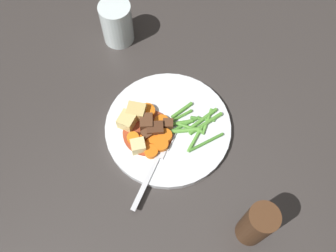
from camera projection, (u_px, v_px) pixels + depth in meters
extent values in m
plane|color=#383330|center=(168.00, 129.00, 0.78)|extent=(3.00, 3.00, 0.00)
cylinder|color=white|center=(168.00, 128.00, 0.77)|extent=(0.26, 0.26, 0.02)
cylinder|color=#93381E|center=(148.00, 132.00, 0.75)|extent=(0.10, 0.10, 0.00)
cylinder|color=orange|center=(155.00, 137.00, 0.75)|extent=(0.05, 0.05, 0.01)
cylinder|color=orange|center=(165.00, 136.00, 0.74)|extent=(0.03, 0.03, 0.01)
cylinder|color=orange|center=(162.00, 122.00, 0.76)|extent=(0.04, 0.04, 0.01)
cylinder|color=orange|center=(161.00, 145.00, 0.74)|extent=(0.04, 0.04, 0.01)
cylinder|color=orange|center=(144.00, 143.00, 0.74)|extent=(0.04, 0.04, 0.01)
cylinder|color=orange|center=(147.00, 112.00, 0.77)|extent=(0.05, 0.05, 0.01)
cylinder|color=orange|center=(151.00, 152.00, 0.73)|extent=(0.03, 0.03, 0.01)
cylinder|color=orange|center=(133.00, 138.00, 0.74)|extent=(0.03, 0.03, 0.01)
cube|color=#EAD68C|center=(138.00, 146.00, 0.73)|extent=(0.03, 0.03, 0.02)
cube|color=#DBBC6B|center=(136.00, 112.00, 0.76)|extent=(0.05, 0.04, 0.03)
cube|color=#E5CC7A|center=(127.00, 121.00, 0.75)|extent=(0.05, 0.05, 0.03)
cube|color=#56331E|center=(148.00, 134.00, 0.74)|extent=(0.03, 0.03, 0.02)
cube|color=#4C2B19|center=(155.00, 129.00, 0.75)|extent=(0.04, 0.03, 0.02)
cube|color=#56331E|center=(168.00, 124.00, 0.75)|extent=(0.02, 0.02, 0.02)
cube|color=#56331E|center=(146.00, 122.00, 0.75)|extent=(0.03, 0.04, 0.03)
cylinder|color=#599E38|center=(190.00, 128.00, 0.76)|extent=(0.05, 0.03, 0.01)
cylinder|color=#599E38|center=(182.00, 110.00, 0.77)|extent=(0.05, 0.03, 0.01)
cylinder|color=#599E38|center=(204.00, 120.00, 0.76)|extent=(0.07, 0.04, 0.01)
cylinder|color=#4C8E33|center=(203.00, 119.00, 0.77)|extent=(0.05, 0.02, 0.01)
cylinder|color=#4C8E33|center=(183.00, 126.00, 0.76)|extent=(0.08, 0.03, 0.01)
cylinder|color=#599E38|center=(206.00, 123.00, 0.76)|extent=(0.08, 0.04, 0.01)
cylinder|color=#4C8E33|center=(206.00, 142.00, 0.74)|extent=(0.08, 0.03, 0.01)
cylinder|color=#66AD42|center=(207.00, 121.00, 0.76)|extent=(0.04, 0.06, 0.01)
cylinder|color=#66AD42|center=(196.00, 137.00, 0.75)|extent=(0.05, 0.06, 0.01)
cylinder|color=#599E38|center=(176.00, 123.00, 0.76)|extent=(0.07, 0.01, 0.01)
cylinder|color=#66AD42|center=(184.00, 130.00, 0.75)|extent=(0.07, 0.02, 0.01)
cylinder|color=#599E38|center=(181.00, 116.00, 0.77)|extent=(0.05, 0.02, 0.01)
cube|color=silver|center=(146.00, 183.00, 0.71)|extent=(0.07, 0.10, 0.00)
cube|color=silver|center=(159.00, 154.00, 0.73)|extent=(0.03, 0.03, 0.00)
cylinder|color=silver|center=(170.00, 143.00, 0.74)|extent=(0.03, 0.04, 0.00)
cylinder|color=silver|center=(167.00, 142.00, 0.74)|extent=(0.03, 0.04, 0.00)
cylinder|color=silver|center=(164.00, 140.00, 0.75)|extent=(0.03, 0.04, 0.00)
cylinder|color=silver|center=(161.00, 139.00, 0.75)|extent=(0.03, 0.04, 0.00)
cylinder|color=silver|center=(117.00, 23.00, 0.84)|extent=(0.07, 0.07, 0.10)
cylinder|color=#4C2D19|center=(256.00, 225.00, 0.62)|extent=(0.05, 0.05, 0.13)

